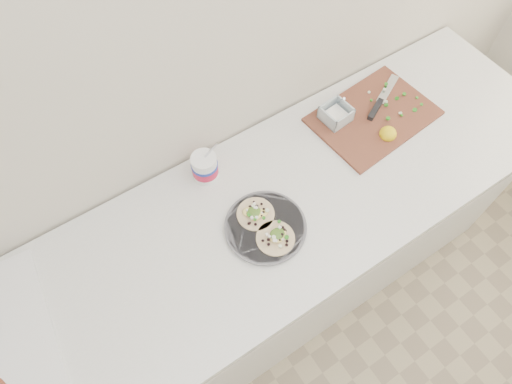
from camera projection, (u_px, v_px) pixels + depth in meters
counter at (249, 269)px, 1.87m from camera, size 2.44×0.66×0.90m
taco_plate at (265, 226)px, 1.45m from camera, size 0.26×0.26×0.04m
tub at (205, 165)px, 1.51m from camera, size 0.09×0.09×0.20m
cutboard at (371, 113)px, 1.69m from camera, size 0.47×0.34×0.07m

